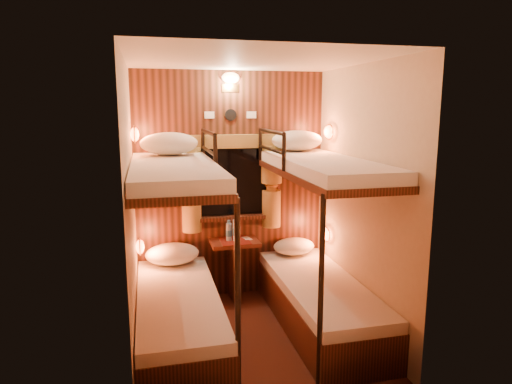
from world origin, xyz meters
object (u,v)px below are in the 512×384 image
object	(u,v)px
bunk_left	(178,282)
bottle_left	(229,232)
bunk_right	(320,269)
table	(235,262)
bottle_right	(236,230)

from	to	relation	value
bunk_left	bottle_left	size ratio (longest dim) A/B	8.61
bunk_right	bottle_left	distance (m)	1.08
table	bottle_left	xyz separation A→B (m)	(-0.06, 0.01, 0.33)
bunk_right	table	xyz separation A→B (m)	(-0.65, 0.78, -0.14)
bottle_left	bottle_right	bearing A→B (deg)	-15.48
bunk_left	bottle_right	xyz separation A→B (m)	(0.66, 0.77, 0.21)
bottle_left	bunk_right	bearing A→B (deg)	-48.29
bottle_left	bunk_left	bearing A→B (deg)	-126.56
bunk_left	bunk_right	world-z (taller)	same
bunk_left	bottle_left	world-z (taller)	bunk_left
bottle_right	table	bearing A→B (deg)	151.75
bunk_left	bottle_right	size ratio (longest dim) A/B	7.07
bunk_right	bottle_left	world-z (taller)	bunk_right
table	bunk_left	bearing A→B (deg)	-129.67
bunk_right	bottle_right	world-z (taller)	bunk_right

